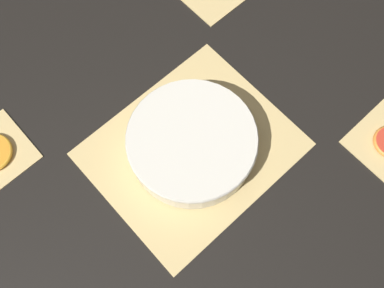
# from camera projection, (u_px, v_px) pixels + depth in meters

# --- Properties ---
(ground_plane) EXTENTS (6.00, 6.00, 0.00)m
(ground_plane) POSITION_uv_depth(u_px,v_px,m) (192.00, 149.00, 0.98)
(ground_plane) COLOR black
(bamboo_mat_center) EXTENTS (0.42, 0.35, 0.01)m
(bamboo_mat_center) POSITION_uv_depth(u_px,v_px,m) (192.00, 149.00, 0.98)
(bamboo_mat_center) COLOR #D6B775
(bamboo_mat_center) RESTS_ON ground_plane
(fruit_salad_bowl) EXTENTS (0.28, 0.28, 0.07)m
(fruit_salad_bowl) POSITION_uv_depth(u_px,v_px,m) (192.00, 142.00, 0.94)
(fruit_salad_bowl) COLOR silver
(fruit_salad_bowl) RESTS_ON bamboo_mat_center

